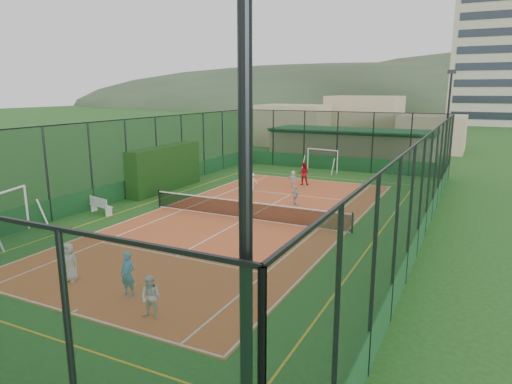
# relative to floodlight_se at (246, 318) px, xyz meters

# --- Properties ---
(ground) EXTENTS (300.00, 300.00, 0.00)m
(ground) POSITION_rel_floodlight_se_xyz_m (-8.60, 16.60, -4.12)
(ground) COLOR #1D521C
(ground) RESTS_ON ground
(court_slab) EXTENTS (11.17, 23.97, 0.01)m
(court_slab) POSITION_rel_floodlight_se_xyz_m (-8.60, 16.60, -4.12)
(court_slab) COLOR #B55228
(court_slab) RESTS_ON ground
(tennis_net) EXTENTS (11.67, 0.12, 1.06)m
(tennis_net) POSITION_rel_floodlight_se_xyz_m (-8.60, 16.60, -3.59)
(tennis_net) COLOR black
(tennis_net) RESTS_ON ground
(perimeter_fence) EXTENTS (18.12, 34.12, 5.00)m
(perimeter_fence) POSITION_rel_floodlight_se_xyz_m (-8.60, 16.60, -1.62)
(perimeter_fence) COLOR black
(perimeter_fence) RESTS_ON ground
(floodlight_se) EXTENTS (0.60, 0.26, 8.25)m
(floodlight_se) POSITION_rel_floodlight_se_xyz_m (0.00, 0.00, 0.00)
(floodlight_se) COLOR black
(floodlight_se) RESTS_ON ground
(floodlight_ne) EXTENTS (0.60, 0.26, 8.25)m
(floodlight_ne) POSITION_rel_floodlight_se_xyz_m (0.00, 33.20, 0.00)
(floodlight_ne) COLOR black
(floodlight_ne) RESTS_ON ground
(clubhouse) EXTENTS (15.20, 7.20, 3.15)m
(clubhouse) POSITION_rel_floodlight_se_xyz_m (-8.60, 38.60, -2.55)
(clubhouse) COLOR tan
(clubhouse) RESTS_ON ground
(apartment_tower) EXTENTS (15.00, 12.00, 30.00)m
(apartment_tower) POSITION_rel_floodlight_se_xyz_m (3.40, 98.60, 10.88)
(apartment_tower) COLOR beige
(apartment_tower) RESTS_ON ground
(distant_hills) EXTENTS (200.00, 60.00, 24.00)m
(distant_hills) POSITION_rel_floodlight_se_xyz_m (-8.60, 166.60, -4.12)
(distant_hills) COLOR #384C33
(distant_hills) RESTS_ON ground
(hedge_left) EXTENTS (1.04, 6.93, 3.03)m
(hedge_left) POSITION_rel_floodlight_se_xyz_m (-16.90, 20.56, -2.61)
(hedge_left) COLOR black
(hedge_left) RESTS_ON ground
(white_bench) EXTENTS (1.81, 0.91, 0.98)m
(white_bench) POSITION_rel_floodlight_se_xyz_m (-16.40, 13.96, -3.63)
(white_bench) COLOR white
(white_bench) RESTS_ON ground
(futsal_goal_near) EXTENTS (3.53, 1.92, 2.19)m
(futsal_goal_near) POSITION_rel_floodlight_se_xyz_m (-17.10, 8.64, -3.03)
(futsal_goal_near) COLOR white
(futsal_goal_near) RESTS_ON ground
(futsal_goal_far) EXTENTS (3.01, 1.36, 1.87)m
(futsal_goal_far) POSITION_rel_floodlight_se_xyz_m (-9.47, 32.33, -3.19)
(futsal_goal_far) COLOR white
(futsal_goal_far) RESTS_ON ground
(child_near_left) EXTENTS (0.78, 0.61, 1.42)m
(child_near_left) POSITION_rel_floodlight_se_xyz_m (-10.57, 6.49, -3.40)
(child_near_left) COLOR silver
(child_near_left) RESTS_ON court_slab
(child_near_mid) EXTENTS (0.58, 0.40, 1.52)m
(child_near_mid) POSITION_rel_floodlight_se_xyz_m (-7.84, 6.49, -3.35)
(child_near_mid) COLOR #4591C6
(child_near_mid) RESTS_ON court_slab
(child_near_right) EXTENTS (0.71, 0.59, 1.35)m
(child_near_right) POSITION_rel_floodlight_se_xyz_m (-6.14, 5.57, -3.44)
(child_near_right) COLOR white
(child_near_right) RESTS_ON court_slab
(child_far_left) EXTENTS (0.88, 0.77, 1.18)m
(child_far_left) POSITION_rel_floodlight_se_xyz_m (-11.56, 23.22, -3.52)
(child_far_left) COLOR white
(child_far_left) RESTS_ON court_slab
(child_far_right) EXTENTS (0.72, 0.61, 1.15)m
(child_far_right) POSITION_rel_floodlight_se_xyz_m (-7.28, 20.53, -3.54)
(child_far_right) COLOR silver
(child_far_right) RESTS_ON court_slab
(child_far_back) EXTENTS (1.18, 0.60, 1.22)m
(child_far_back) POSITION_rel_floodlight_se_xyz_m (-9.27, 25.13, -3.51)
(child_far_back) COLOR white
(child_far_back) RESTS_ON court_slab
(coach) EXTENTS (0.96, 0.84, 1.66)m
(coach) POSITION_rel_floodlight_se_xyz_m (-8.95, 26.41, -3.28)
(coach) COLOR #AD121F
(coach) RESTS_ON court_slab
(tennis_balls) EXTENTS (4.36, 1.60, 0.07)m
(tennis_balls) POSITION_rel_floodlight_se_xyz_m (-8.06, 18.08, -4.08)
(tennis_balls) COLOR #CCE033
(tennis_balls) RESTS_ON court_slab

